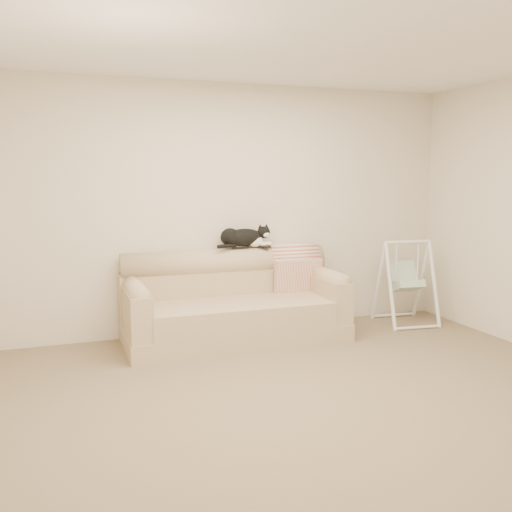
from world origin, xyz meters
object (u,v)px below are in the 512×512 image
Objects in this scene: remote_b at (262,247)px; remote_a at (240,247)px; sofa at (233,305)px; tuxedo_cat at (244,237)px; baby_swing at (406,282)px.

remote_a is at bearing 173.84° from remote_b.
remote_a is (0.16, 0.24, 0.56)m from sofa.
remote_b is at bearing -10.02° from tuxedo_cat.
baby_swing is at bearing -0.98° from sofa.
tuxedo_cat is at bearing 11.76° from remote_a.
sofa is 0.71m from remote_b.
remote_a is 0.19× the size of baby_swing.
remote_b reaches higher than sofa.
sofa is 11.97× the size of remote_a.
sofa is at bearing 179.02° from baby_swing.
baby_swing reaches higher than remote_a.
baby_swing is (2.02, -0.03, 0.12)m from sofa.
tuxedo_cat is at bearing 171.33° from baby_swing.
sofa is 3.52× the size of tuxedo_cat.
tuxedo_cat is at bearing 51.07° from sofa.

